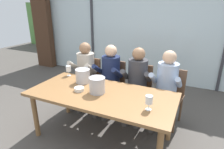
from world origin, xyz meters
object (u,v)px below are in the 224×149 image
person_navy_polo (109,75)px  ice_bucket_primary (83,76)px  chair_right_of_center (169,92)px  person_charcoal_jacket (136,79)px  chair_center (138,86)px  wine_glass_by_left_taster (149,100)px  person_pale_blue_shirt (166,84)px  person_beige_jumper (84,71)px  ice_bucket_secondary (97,85)px  tasting_bowl (79,89)px  dining_table (101,98)px  chair_near_curtain (88,77)px  wine_glass_near_bucket (68,69)px  chair_left_of_center (112,81)px

person_navy_polo → ice_bucket_primary: 0.57m
chair_right_of_center → person_charcoal_jacket: person_charcoal_jacket is taller
chair_center → ice_bucket_primary: ice_bucket_primary is taller
ice_bucket_primary → wine_glass_by_left_taster: size_ratio=1.28×
person_pale_blue_shirt → ice_bucket_primary: bearing=-152.8°
person_beige_jumper → person_navy_polo: (0.52, 0.00, 0.00)m
person_navy_polo → ice_bucket_secondary: 0.78m
chair_right_of_center → wine_glass_by_left_taster: bearing=-87.4°
chair_right_of_center → tasting_bowl: chair_right_of_center is taller
chair_right_of_center → wine_glass_by_left_taster: 1.07m
person_beige_jumper → chair_right_of_center: bearing=6.7°
dining_table → wine_glass_by_left_taster: 0.74m
chair_near_curtain → chair_center: same height
chair_right_of_center → wine_glass_by_left_taster: size_ratio=5.14×
person_beige_jumper → person_navy_polo: 0.52m
wine_glass_by_left_taster → wine_glass_near_bucket: (-1.50, 0.51, 0.00)m
chair_near_curtain → person_charcoal_jacket: person_charcoal_jacket is taller
chair_center → wine_glass_by_left_taster: bearing=-66.6°
dining_table → wine_glass_near_bucket: 0.91m
person_pale_blue_shirt → ice_bucket_secondary: person_pale_blue_shirt is taller
ice_bucket_primary → tasting_bowl: (0.12, -0.28, -0.09)m
person_beige_jumper → person_navy_polo: same height
person_pale_blue_shirt → person_charcoal_jacket: bearing=-177.2°
chair_center → wine_glass_near_bucket: 1.22m
chair_left_of_center → person_pale_blue_shirt: bearing=-1.8°
person_beige_jumper → person_pale_blue_shirt: bearing=2.1°
person_pale_blue_shirt → tasting_bowl: size_ratio=8.76×
chair_right_of_center → ice_bucket_primary: 1.41m
dining_table → person_charcoal_jacket: (0.26, 0.74, 0.05)m
chair_center → tasting_bowl: (-0.57, -0.93, 0.22)m
dining_table → person_beige_jumper: 1.06m
chair_near_curtain → wine_glass_by_left_taster: (1.44, -1.03, 0.32)m
chair_near_curtain → ice_bucket_secondary: ice_bucket_secondary is taller
chair_center → person_pale_blue_shirt: 0.52m
chair_near_curtain → person_charcoal_jacket: 1.03m
person_navy_polo → tasting_bowl: 0.81m
chair_center → tasting_bowl: 1.11m
person_navy_polo → wine_glass_near_bucket: size_ratio=6.98×
ice_bucket_primary → person_pale_blue_shirt: bearing=24.4°
person_pale_blue_shirt → tasting_bowl: 1.32m
ice_bucket_primary → ice_bucket_secondary: (0.38, -0.22, 0.00)m
chair_right_of_center → ice_bucket_secondary: (-0.84, -0.87, 0.31)m
person_navy_polo → tasting_bowl: person_navy_polo is taller
tasting_bowl → wine_glass_by_left_taster: bearing=-4.9°
ice_bucket_primary → tasting_bowl: ice_bucket_primary is taller
chair_near_curtain → person_beige_jumper: (-0.01, -0.14, 0.17)m
chair_center → person_charcoal_jacket: (0.00, -0.12, 0.17)m
chair_near_curtain → ice_bucket_secondary: (0.70, -0.88, 0.31)m
chair_right_of_center → wine_glass_near_bucket: size_ratio=5.14×
chair_center → wine_glass_near_bucket: bearing=-154.8°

